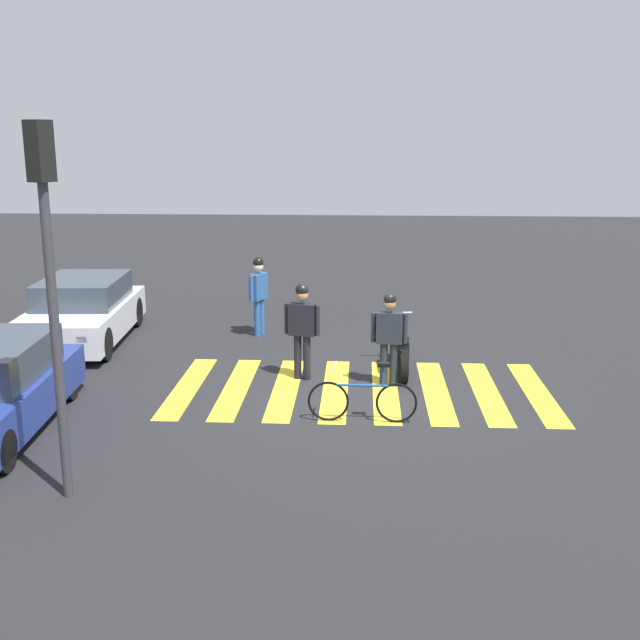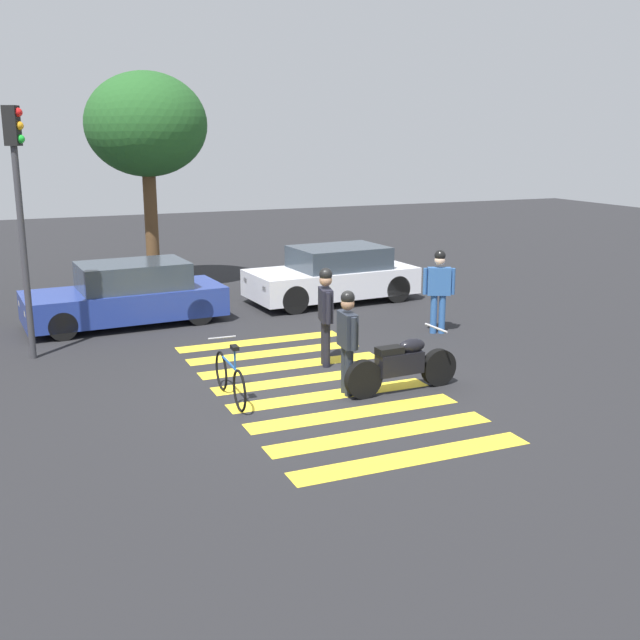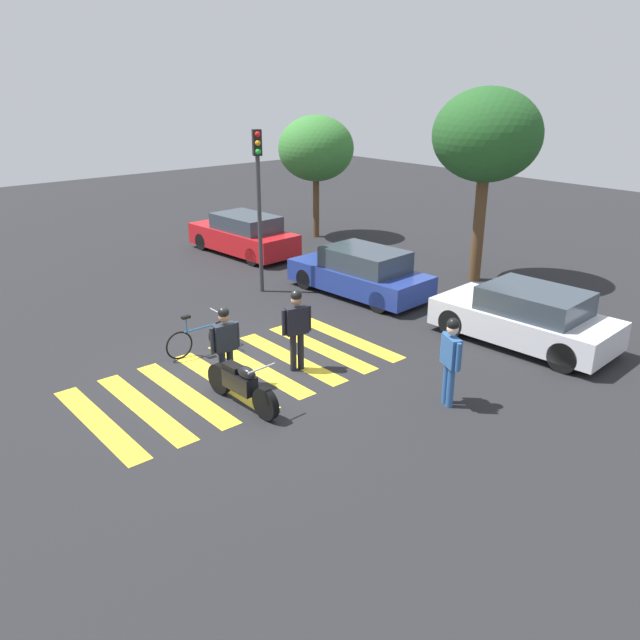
{
  "view_description": "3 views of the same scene",
  "coord_description": "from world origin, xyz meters",
  "px_view_note": "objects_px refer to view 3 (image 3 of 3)",
  "views": [
    {
      "loc": [
        -13.21,
        0.01,
        4.52
      ],
      "look_at": [
        0.39,
        0.75,
        1.19
      ],
      "focal_mm": 43.26,
      "sensor_mm": 36.0,
      "label": 1
    },
    {
      "loc": [
        -4.77,
        -11.22,
        4.15
      ],
      "look_at": [
        0.42,
        0.96,
        0.91
      ],
      "focal_mm": 42.57,
      "sensor_mm": 36.0,
      "label": 2
    },
    {
      "loc": [
        10.51,
        -6.77,
        5.99
      ],
      "look_at": [
        0.73,
        1.63,
        1.07
      ],
      "focal_mm": 35.76,
      "sensor_mm": 36.0,
      "label": 3
    }
  ],
  "objects_px": {
    "leaning_bicycle": "(200,338)",
    "pedestrian_bystander": "(451,355)",
    "officer_on_foot": "(225,342)",
    "officer_by_motorcycle": "(297,324)",
    "car_red_convertible": "(244,235)",
    "car_white_van": "(526,317)",
    "car_blue_hatchback": "(361,273)",
    "traffic_light_pole": "(259,187)",
    "police_motorcycle": "(241,384)"
  },
  "relations": [
    {
      "from": "officer_by_motorcycle",
      "to": "car_red_convertible",
      "type": "bearing_deg",
      "value": 152.28
    },
    {
      "from": "car_red_convertible",
      "to": "car_white_van",
      "type": "xyz_separation_m",
      "value": [
        11.29,
        0.37,
        -0.02
      ]
    },
    {
      "from": "car_white_van",
      "to": "traffic_light_pole",
      "type": "relative_size",
      "value": 0.93
    },
    {
      "from": "car_red_convertible",
      "to": "car_blue_hatchback",
      "type": "distance_m",
      "value": 6.06
    },
    {
      "from": "car_blue_hatchback",
      "to": "traffic_light_pole",
      "type": "bearing_deg",
      "value": -136.07
    },
    {
      "from": "police_motorcycle",
      "to": "officer_on_foot",
      "type": "relative_size",
      "value": 1.21
    },
    {
      "from": "officer_on_foot",
      "to": "car_blue_hatchback",
      "type": "xyz_separation_m",
      "value": [
        -2.52,
        6.25,
        -0.34
      ]
    },
    {
      "from": "car_red_convertible",
      "to": "car_blue_hatchback",
      "type": "xyz_separation_m",
      "value": [
        6.06,
        -0.02,
        -0.03
      ]
    },
    {
      "from": "leaning_bicycle",
      "to": "car_red_convertible",
      "type": "relative_size",
      "value": 0.39
    },
    {
      "from": "pedestrian_bystander",
      "to": "car_red_convertible",
      "type": "height_order",
      "value": "pedestrian_bystander"
    },
    {
      "from": "leaning_bicycle",
      "to": "pedestrian_bystander",
      "type": "height_order",
      "value": "pedestrian_bystander"
    },
    {
      "from": "pedestrian_bystander",
      "to": "car_red_convertible",
      "type": "relative_size",
      "value": 0.4
    },
    {
      "from": "pedestrian_bystander",
      "to": "car_white_van",
      "type": "relative_size",
      "value": 0.42
    },
    {
      "from": "officer_by_motorcycle",
      "to": "pedestrian_bystander",
      "type": "relative_size",
      "value": 1.01
    },
    {
      "from": "leaning_bicycle",
      "to": "traffic_light_pole",
      "type": "height_order",
      "value": "traffic_light_pole"
    },
    {
      "from": "leaning_bicycle",
      "to": "pedestrian_bystander",
      "type": "xyz_separation_m",
      "value": [
        5.31,
        2.36,
        0.68
      ]
    },
    {
      "from": "officer_by_motorcycle",
      "to": "car_white_van",
      "type": "bearing_deg",
      "value": 64.49
    },
    {
      "from": "leaning_bicycle",
      "to": "car_white_van",
      "type": "height_order",
      "value": "car_white_van"
    },
    {
      "from": "pedestrian_bystander",
      "to": "car_blue_hatchback",
      "type": "bearing_deg",
      "value": 150.21
    },
    {
      "from": "leaning_bicycle",
      "to": "officer_by_motorcycle",
      "type": "relative_size",
      "value": 0.96
    },
    {
      "from": "pedestrian_bystander",
      "to": "car_red_convertible",
      "type": "distance_m",
      "value": 12.53
    },
    {
      "from": "car_blue_hatchback",
      "to": "car_white_van",
      "type": "height_order",
      "value": "car_white_van"
    },
    {
      "from": "officer_by_motorcycle",
      "to": "pedestrian_bystander",
      "type": "distance_m",
      "value": 3.38
    },
    {
      "from": "officer_on_foot",
      "to": "officer_by_motorcycle",
      "type": "xyz_separation_m",
      "value": [
        0.31,
        1.6,
        0.07
      ]
    },
    {
      "from": "officer_by_motorcycle",
      "to": "car_white_van",
      "type": "xyz_separation_m",
      "value": [
        2.41,
        5.04,
        -0.39
      ]
    },
    {
      "from": "car_blue_hatchback",
      "to": "car_white_van",
      "type": "relative_size",
      "value": 1.02
    },
    {
      "from": "officer_by_motorcycle",
      "to": "car_blue_hatchback",
      "type": "relative_size",
      "value": 0.41
    },
    {
      "from": "car_blue_hatchback",
      "to": "traffic_light_pole",
      "type": "relative_size",
      "value": 0.95
    },
    {
      "from": "officer_by_motorcycle",
      "to": "traffic_light_pole",
      "type": "xyz_separation_m",
      "value": [
        -4.94,
        2.61,
        2.03
      ]
    },
    {
      "from": "police_motorcycle",
      "to": "car_blue_hatchback",
      "type": "bearing_deg",
      "value": 117.67
    },
    {
      "from": "officer_on_foot",
      "to": "traffic_light_pole",
      "type": "xyz_separation_m",
      "value": [
        -4.63,
        4.22,
        2.1
      ]
    },
    {
      "from": "car_blue_hatchback",
      "to": "officer_on_foot",
      "type": "bearing_deg",
      "value": -68.08
    },
    {
      "from": "traffic_light_pole",
      "to": "police_motorcycle",
      "type": "bearing_deg",
      "value": -38.92
    },
    {
      "from": "car_blue_hatchback",
      "to": "pedestrian_bystander",
      "type": "bearing_deg",
      "value": -29.79
    },
    {
      "from": "police_motorcycle",
      "to": "car_white_van",
      "type": "xyz_separation_m",
      "value": [
        1.83,
        6.88,
        0.22
      ]
    },
    {
      "from": "car_red_convertible",
      "to": "car_white_van",
      "type": "distance_m",
      "value": 11.3
    },
    {
      "from": "leaning_bicycle",
      "to": "car_white_van",
      "type": "relative_size",
      "value": 0.4
    },
    {
      "from": "car_red_convertible",
      "to": "car_white_van",
      "type": "height_order",
      "value": "car_red_convertible"
    },
    {
      "from": "leaning_bicycle",
      "to": "officer_on_foot",
      "type": "xyz_separation_m",
      "value": [
        1.85,
        -0.47,
        0.63
      ]
    },
    {
      "from": "police_motorcycle",
      "to": "car_white_van",
      "type": "relative_size",
      "value": 0.48
    },
    {
      "from": "leaning_bicycle",
      "to": "car_blue_hatchback",
      "type": "xyz_separation_m",
      "value": [
        -0.67,
        5.78,
        0.29
      ]
    },
    {
      "from": "officer_on_foot",
      "to": "car_blue_hatchback",
      "type": "relative_size",
      "value": 0.39
    },
    {
      "from": "officer_by_motorcycle",
      "to": "traffic_light_pole",
      "type": "bearing_deg",
      "value": 152.12
    },
    {
      "from": "officer_on_foot",
      "to": "car_white_van",
      "type": "distance_m",
      "value": 7.19
    },
    {
      "from": "car_white_van",
      "to": "traffic_light_pole",
      "type": "xyz_separation_m",
      "value": [
        -7.35,
        -2.43,
        2.43
      ]
    },
    {
      "from": "pedestrian_bystander",
      "to": "car_white_van",
      "type": "distance_m",
      "value": 3.91
    },
    {
      "from": "traffic_light_pole",
      "to": "car_white_van",
      "type": "bearing_deg",
      "value": 18.3
    },
    {
      "from": "officer_on_foot",
      "to": "car_red_convertible",
      "type": "distance_m",
      "value": 10.62
    },
    {
      "from": "leaning_bicycle",
      "to": "car_red_convertible",
      "type": "bearing_deg",
      "value": 139.22
    },
    {
      "from": "car_blue_hatchback",
      "to": "car_white_van",
      "type": "xyz_separation_m",
      "value": [
        5.23,
        0.39,
        0.02
      ]
    }
  ]
}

